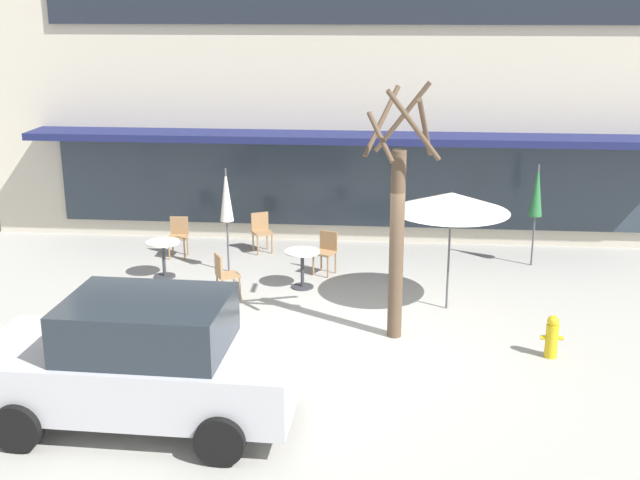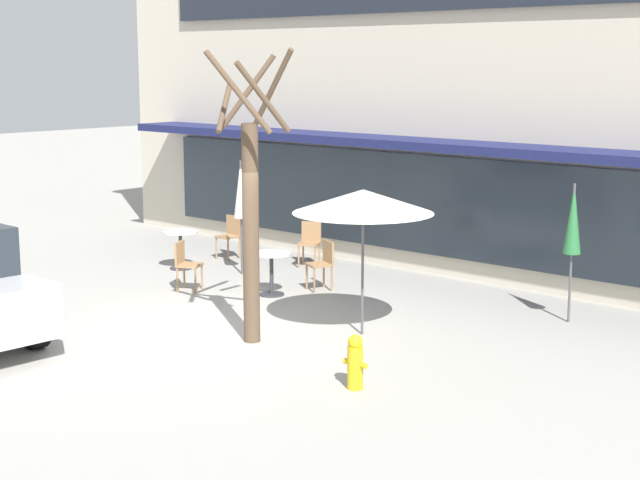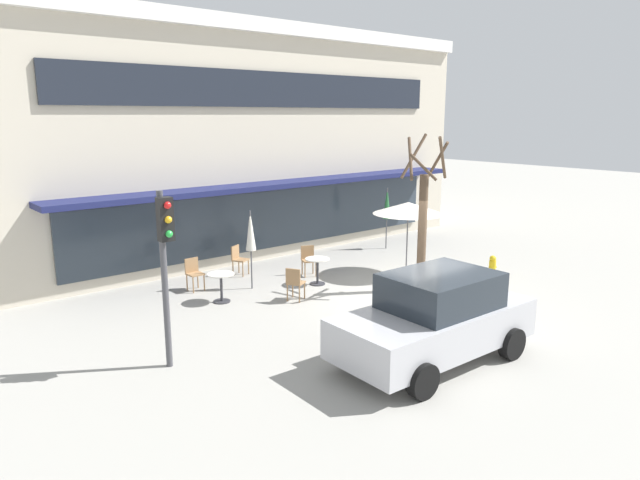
% 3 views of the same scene
% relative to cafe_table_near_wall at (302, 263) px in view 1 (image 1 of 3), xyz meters
% --- Properties ---
extents(ground_plane, '(80.00, 80.00, 0.00)m').
position_rel_cafe_table_near_wall_xyz_m(ground_plane, '(0.91, -2.68, -0.52)').
color(ground_plane, '#9E9B93').
extents(building_facade, '(17.53, 9.10, 7.66)m').
position_rel_cafe_table_near_wall_xyz_m(building_facade, '(0.91, 7.29, 3.32)').
color(building_facade, beige).
rests_on(building_facade, ground).
extents(cafe_table_near_wall, '(0.70, 0.70, 0.76)m').
position_rel_cafe_table_near_wall_xyz_m(cafe_table_near_wall, '(0.00, 0.00, 0.00)').
color(cafe_table_near_wall, '#333338').
rests_on(cafe_table_near_wall, ground).
extents(cafe_table_streetside, '(0.70, 0.70, 0.76)m').
position_rel_cafe_table_near_wall_xyz_m(cafe_table_streetside, '(-2.90, 0.38, 0.00)').
color(cafe_table_streetside, '#333338').
rests_on(cafe_table_streetside, ground).
extents(patio_umbrella_green_folded, '(0.28, 0.28, 2.20)m').
position_rel_cafe_table_near_wall_xyz_m(patio_umbrella_green_folded, '(4.76, 1.85, 1.11)').
color(patio_umbrella_green_folded, '#4C4C51').
rests_on(patio_umbrella_green_folded, ground).
extents(patio_umbrella_cream_folded, '(2.10, 2.10, 2.20)m').
position_rel_cafe_table_near_wall_xyz_m(patio_umbrella_cream_folded, '(2.78, -0.88, 1.51)').
color(patio_umbrella_cream_folded, '#4C4C51').
rests_on(patio_umbrella_cream_folded, ground).
extents(patio_umbrella_corner_open, '(0.28, 0.28, 2.20)m').
position_rel_cafe_table_near_wall_xyz_m(patio_umbrella_corner_open, '(-1.66, 0.86, 1.11)').
color(patio_umbrella_corner_open, '#4C4C51').
rests_on(patio_umbrella_corner_open, ground).
extents(cafe_chair_0, '(0.41, 0.41, 0.89)m').
position_rel_cafe_table_near_wall_xyz_m(cafe_chair_0, '(-2.95, 1.77, 0.01)').
color(cafe_chair_0, '#9E754C').
rests_on(cafe_chair_0, ground).
extents(cafe_chair_1, '(0.53, 0.53, 0.89)m').
position_rel_cafe_table_near_wall_xyz_m(cafe_chair_1, '(0.40, 0.91, 0.01)').
color(cafe_chair_1, '#9E754C').
rests_on(cafe_chair_1, ground).
extents(cafe_chair_2, '(0.54, 0.54, 0.89)m').
position_rel_cafe_table_near_wall_xyz_m(cafe_chair_2, '(-1.19, 2.30, 0.01)').
color(cafe_chair_2, '#9E754C').
rests_on(cafe_chair_2, ground).
extents(cafe_chair_3, '(0.54, 0.54, 0.89)m').
position_rel_cafe_table_near_wall_xyz_m(cafe_chair_3, '(-1.40, -0.77, 0.01)').
color(cafe_chair_3, '#9E754C').
rests_on(cafe_chair_3, ground).
extents(parked_sedan, '(4.25, 2.11, 1.76)m').
position_rel_cafe_table_near_wall_xyz_m(parked_sedan, '(-1.53, -5.44, 0.36)').
color(parked_sedan, '#B7B7BC').
rests_on(parked_sedan, ground).
extents(street_tree, '(1.26, 1.26, 4.24)m').
position_rel_cafe_table_near_wall_xyz_m(street_tree, '(1.82, -2.24, 1.44)').
color(street_tree, brown).
rests_on(street_tree, ground).
extents(fire_hydrant, '(0.36, 0.20, 0.71)m').
position_rel_cafe_table_near_wall_xyz_m(fire_hydrant, '(4.31, -2.87, -0.16)').
color(fire_hydrant, gold).
rests_on(fire_hydrant, ground).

